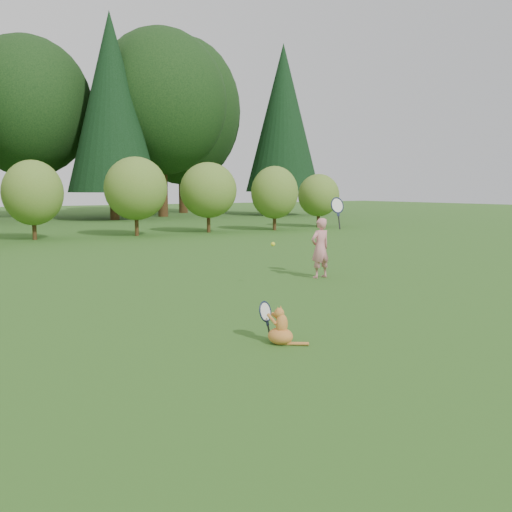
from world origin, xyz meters
TOP-DOWN VIEW (x-y plane):
  - ground at (0.00, 0.00)m, footprint 100.00×100.00m
  - shrub_row at (0.00, 13.00)m, footprint 28.00×3.00m
  - child at (2.49, 2.00)m, footprint 0.66×0.42m
  - cat at (-0.93, -1.40)m, footprint 0.42×0.61m
  - tennis_ball at (1.14, 1.69)m, footprint 0.08×0.08m

SIDE VIEW (x-z plane):
  - ground at x=0.00m, z-range 0.00..0.00m
  - cat at x=-0.93m, z-range -0.07..0.51m
  - child at x=2.49m, z-range -0.26..1.48m
  - tennis_ball at x=1.14m, z-range 0.72..0.80m
  - shrub_row at x=0.00m, z-range 0.00..2.80m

